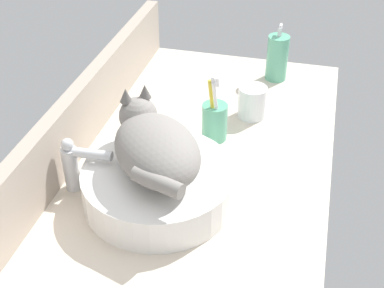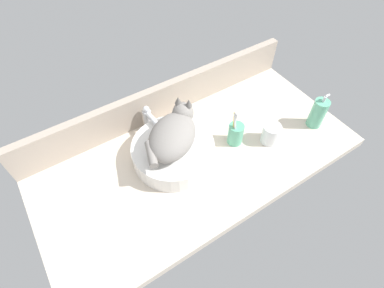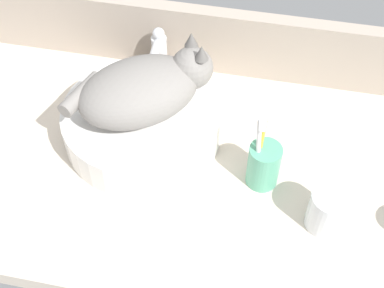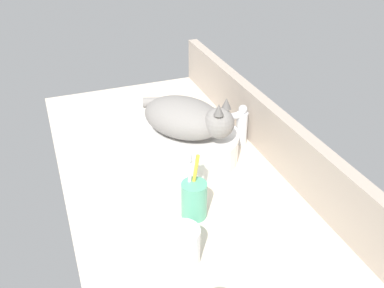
{
  "view_description": "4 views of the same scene",
  "coord_description": "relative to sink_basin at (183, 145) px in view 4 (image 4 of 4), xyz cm",
  "views": [
    {
      "loc": [
        -94.77,
        -24.33,
        79.29
      ],
      "look_at": [
        -0.88,
        -0.43,
        10.72
      ],
      "focal_mm": 50.0,
      "sensor_mm": 36.0,
      "label": 1
    },
    {
      "loc": [
        -42.52,
        -61.18,
        101.15
      ],
      "look_at": [
        -2.83,
        0.29,
        10.18
      ],
      "focal_mm": 28.0,
      "sensor_mm": 36.0,
      "label": 2
    },
    {
      "loc": [
        16.86,
        -67.45,
        89.1
      ],
      "look_at": [
        3.9,
        -3.71,
        10.67
      ],
      "focal_mm": 50.0,
      "sensor_mm": 36.0,
      "label": 3
    },
    {
      "loc": [
        95.8,
        -31.58,
        72.97
      ],
      "look_at": [
        0.38,
        4.49,
        9.88
      ],
      "focal_mm": 40.0,
      "sensor_mm": 36.0,
      "label": 4
    }
  ],
  "objects": [
    {
      "name": "ground_plane",
      "position": [
        8.79,
        -5.14,
        -6.08
      ],
      "size": [
        133.54,
        63.84,
        4.0
      ],
      "primitive_type": "cube",
      "color": "beige"
    },
    {
      "name": "backsplash_panel",
      "position": [
        8.79,
        24.98,
        4.2
      ],
      "size": [
        133.54,
        3.6,
        16.57
      ],
      "primitive_type": "cube",
      "color": "#AD9E8E",
      "rests_on": "ground_plane"
    },
    {
      "name": "sink_basin",
      "position": [
        0.0,
        0.0,
        0.0
      ],
      "size": [
        33.53,
        33.53,
        8.16
      ],
      "primitive_type": "cylinder",
      "color": "white",
      "rests_on": "ground_plane"
    },
    {
      "name": "cat",
      "position": [
        1.03,
        0.9,
        9.84
      ],
      "size": [
        30.18,
        28.74,
        14.0
      ],
      "color": "gray",
      "rests_on": "sink_basin"
    },
    {
      "name": "faucet",
      "position": [
        -0.92,
        19.04,
        3.22
      ],
      "size": [
        3.6,
        11.84,
        13.6
      ],
      "color": "silver",
      "rests_on": "ground_plane"
    },
    {
      "name": "toothbrush_cup",
      "position": [
        26.67,
        -6.76,
        1.24
      ],
      "size": [
        6.51,
        6.51,
        18.68
      ],
      "color": "#5BB28E",
      "rests_on": "ground_plane"
    },
    {
      "name": "water_glass",
      "position": [
        39.86,
        -14.41,
        -0.11
      ],
      "size": [
        7.79,
        7.79,
        8.87
      ],
      "color": "white",
      "rests_on": "ground_plane"
    }
  ]
}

